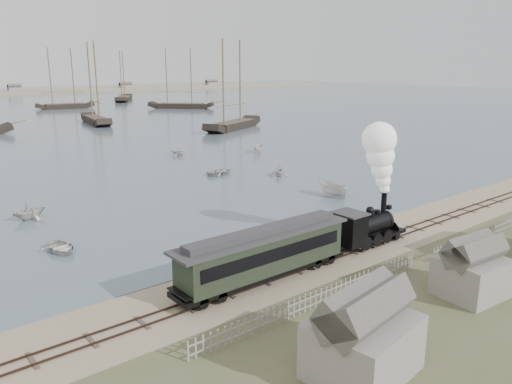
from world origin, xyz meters
TOP-DOWN VIEW (x-y plane):
  - ground at (0.00, 0.00)m, footprint 600.00×600.00m
  - rail_track at (0.00, -2.00)m, footprint 120.00×1.80m
  - picket_fence_west at (-6.50, -7.00)m, footprint 19.00×0.10m
  - picket_fence_east at (12.50, -7.50)m, footprint 15.00×0.10m
  - shed_left at (-10.00, -13.00)m, footprint 5.00×4.00m
  - shed_mid at (2.00, -12.00)m, footprint 4.00×3.50m
  - locomotive at (5.29, -2.00)m, footprint 7.72×2.88m
  - passenger_coach at (-6.89, -2.00)m, footprint 13.70×2.64m
  - beached_dinghy at (-0.72, -0.09)m, footprint 4.17×4.48m
  - rowboat_0 at (-15.87, 12.20)m, footprint 3.75×2.87m
  - rowboat_1 at (-15.26, 22.86)m, footprint 3.38×3.72m
  - rowboat_2 at (13.55, 10.39)m, footprint 4.11×1.62m
  - rowboat_3 at (10.42, 27.77)m, footprint 2.99×4.04m
  - rowboat_4 at (15.99, 22.16)m, footprint 3.61×3.63m
  - rowboat_5 at (25.43, 38.10)m, footprint 3.03×3.47m
  - rowboat_7 at (13.36, 43.81)m, footprint 3.33×3.18m
  - schooner_3 at (20.58, 96.11)m, footprint 7.45×19.40m
  - schooner_4 at (40.99, 66.03)m, footprint 20.98×13.42m
  - schooner_5 at (60.49, 121.91)m, footprint 18.83×19.45m
  - schooner_8 at (29.71, 145.16)m, footprint 18.91×7.13m
  - schooner_9 at (61.08, 167.94)m, footprint 16.52×22.46m

SIDE VIEW (x-z plane):
  - ground at x=0.00m, z-range 0.00..0.00m
  - picket_fence_west at x=-6.50m, z-range -0.60..0.60m
  - picket_fence_east at x=12.50m, z-range -0.60..0.60m
  - shed_left at x=-10.00m, z-range -2.05..2.05m
  - shed_mid at x=2.00m, z-range -1.80..1.80m
  - rail_track at x=0.00m, z-range -0.04..0.12m
  - beached_dinghy at x=-0.72m, z-range 0.00..0.76m
  - rowboat_0 at x=-15.87m, z-range 0.06..0.78m
  - rowboat_3 at x=10.42m, z-range 0.06..0.87m
  - rowboat_5 at x=25.43m, z-range 0.06..1.37m
  - rowboat_7 at x=13.36m, z-range 0.06..1.42m
  - rowboat_4 at x=15.99m, z-range 0.06..1.51m
  - rowboat_2 at x=13.55m, z-range 0.06..1.64m
  - rowboat_1 at x=-15.26m, z-range 0.06..1.75m
  - passenger_coach at x=-6.89m, z-range 0.44..3.77m
  - locomotive at x=5.29m, z-range -0.38..9.25m
  - schooner_3 at x=20.58m, z-range 0.06..20.06m
  - schooner_4 at x=40.99m, z-range 0.06..20.06m
  - schooner_5 at x=60.49m, z-range 0.06..20.06m
  - schooner_8 at x=29.71m, z-range 0.06..20.06m
  - schooner_9 at x=61.08m, z-range 0.06..20.06m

